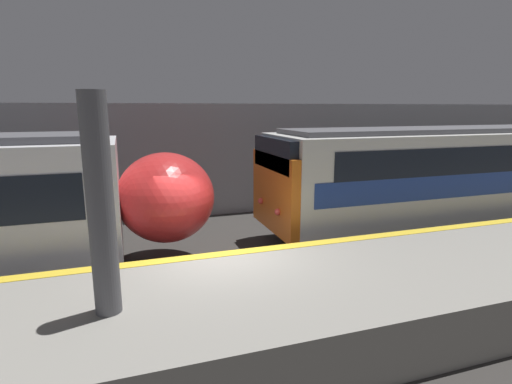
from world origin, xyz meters
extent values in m
plane|color=#33302D|center=(0.00, 0.00, 0.00)|extent=(120.00, 120.00, 0.00)
cube|color=gray|center=(0.00, -1.79, 0.51)|extent=(40.00, 3.58, 1.01)
cube|color=gold|center=(0.00, -0.15, 1.02)|extent=(40.00, 0.30, 0.01)
cube|color=#939399|center=(0.00, 6.71, 2.08)|extent=(50.00, 0.15, 4.15)
cylinder|color=#56565B|center=(-2.20, -1.93, 2.62)|extent=(0.38, 0.38, 3.21)
ellipsoid|color=red|center=(-0.90, 2.24, 1.79)|extent=(2.42, 2.75, 2.25)
sphere|color=#F2EFCC|center=(0.05, 2.24, 1.39)|extent=(0.20, 0.20, 0.20)
cube|color=black|center=(10.78, 2.24, 0.29)|extent=(15.87, 2.45, 0.58)
cube|color=orange|center=(2.03, 2.24, 1.71)|extent=(0.25, 2.93, 2.14)
cube|color=black|center=(2.03, 2.24, 2.78)|extent=(0.25, 2.63, 0.86)
sphere|color=#EA4C42|center=(1.88, 1.56, 1.33)|extent=(0.18, 0.18, 0.18)
sphere|color=#EA4C42|center=(1.88, 2.91, 1.33)|extent=(0.18, 0.18, 0.18)
camera|label=1|loc=(-1.85, -7.80, 3.99)|focal=28.00mm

